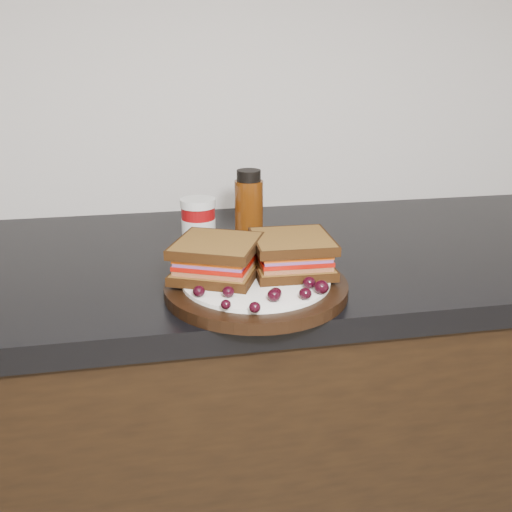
{
  "coord_description": "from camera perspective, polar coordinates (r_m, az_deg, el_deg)",
  "views": [
    {
      "loc": [
        -0.24,
        0.72,
        1.25
      ],
      "look_at": [
        -0.09,
        1.51,
        0.96
      ],
      "focal_mm": 40.0,
      "sensor_mm": 36.0,
      "label": 1
    }
  ],
  "objects": [
    {
      "name": "grape_5",
      "position": [
        0.8,
        1.98,
        -3.71
      ],
      "size": [
        0.02,
        0.02,
        0.02
      ],
      "primitive_type": "ellipsoid",
      "color": "black",
      "rests_on": "plate"
    },
    {
      "name": "grape_14",
      "position": [
        0.88,
        -5.13,
        -1.47
      ],
      "size": [
        0.02,
        0.02,
        0.02
      ],
      "primitive_type": "ellipsoid",
      "color": "black",
      "rests_on": "plate"
    },
    {
      "name": "grape_17",
      "position": [
        0.88,
        -4.21,
        -1.2
      ],
      "size": [
        0.02,
        0.02,
        0.02
      ],
      "primitive_type": "ellipsoid",
      "color": "black",
      "rests_on": "plate"
    },
    {
      "name": "grape_8",
      "position": [
        0.83,
        5.34,
        -2.66
      ],
      "size": [
        0.02,
        0.02,
        0.02
      ],
      "primitive_type": "ellipsoid",
      "color": "black",
      "rests_on": "plate"
    },
    {
      "name": "condiment_jar",
      "position": [
        1.06,
        -5.76,
        3.19
      ],
      "size": [
        0.08,
        0.08,
        0.1
      ],
      "primitive_type": "cylinder",
      "rotation": [
        0.0,
        0.0,
        -0.27
      ],
      "color": "maroon",
      "rests_on": "countertop"
    },
    {
      "name": "grape_4",
      "position": [
        0.79,
        1.82,
        -3.94
      ],
      "size": [
        0.02,
        0.02,
        0.02
      ],
      "primitive_type": "ellipsoid",
      "color": "black",
      "rests_on": "plate"
    },
    {
      "name": "grape_2",
      "position": [
        0.77,
        -3.03,
        -4.86
      ],
      "size": [
        0.01,
        0.01,
        0.01
      ],
      "primitive_type": "ellipsoid",
      "color": "black",
      "rests_on": "plate"
    },
    {
      "name": "oil_bottle",
      "position": [
        1.06,
        -0.72,
        4.7
      ],
      "size": [
        0.06,
        0.06,
        0.15
      ],
      "primitive_type": "cylinder",
      "rotation": [
        0.0,
        0.0,
        0.24
      ],
      "color": "#4C2207",
      "rests_on": "countertop"
    },
    {
      "name": "grape_12",
      "position": [
        0.91,
        2.41,
        -0.44
      ],
      "size": [
        0.02,
        0.02,
        0.02
      ],
      "primitive_type": "ellipsoid",
      "color": "black",
      "rests_on": "plate"
    },
    {
      "name": "grape_10",
      "position": [
        0.9,
        4.43,
        -0.81
      ],
      "size": [
        0.02,
        0.02,
        0.02
      ],
      "primitive_type": "ellipsoid",
      "color": "black",
      "rests_on": "plate"
    },
    {
      "name": "base_cabinets",
      "position": [
        1.3,
        2.35,
        -19.21
      ],
      "size": [
        3.96,
        0.58,
        0.86
      ],
      "primitive_type": "cube",
      "color": "black",
      "rests_on": "ground_plane"
    },
    {
      "name": "grape_1",
      "position": [
        0.8,
        -2.79,
        -3.6
      ],
      "size": [
        0.02,
        0.02,
        0.02
      ],
      "primitive_type": "ellipsoid",
      "color": "black",
      "rests_on": "plate"
    },
    {
      "name": "grape_18",
      "position": [
        0.85,
        -5.34,
        -2.02
      ],
      "size": [
        0.02,
        0.02,
        0.02
      ],
      "primitive_type": "ellipsoid",
      "color": "black",
      "rests_on": "plate"
    },
    {
      "name": "grape_15",
      "position": [
        0.85,
        -4.88,
        -2.31
      ],
      "size": [
        0.02,
        0.02,
        0.02
      ],
      "primitive_type": "ellipsoid",
      "color": "black",
      "rests_on": "plate"
    },
    {
      "name": "countertop",
      "position": [
        1.07,
        2.69,
        -0.29
      ],
      "size": [
        3.98,
        0.6,
        0.04
      ],
      "primitive_type": "cube",
      "color": "black",
      "rests_on": "base_cabinets"
    },
    {
      "name": "grape_11",
      "position": [
        0.9,
        2.93,
        -0.98
      ],
      "size": [
        0.02,
        0.02,
        0.01
      ],
      "primitive_type": "ellipsoid",
      "color": "black",
      "rests_on": "plate"
    },
    {
      "name": "grape_6",
      "position": [
        0.8,
        4.95,
        -3.77
      ],
      "size": [
        0.02,
        0.02,
        0.02
      ],
      "primitive_type": "ellipsoid",
      "color": "black",
      "rests_on": "plate"
    },
    {
      "name": "plate",
      "position": [
        0.87,
        0.0,
        -3.14
      ],
      "size": [
        0.28,
        0.28,
        0.02
      ],
      "primitive_type": "cylinder",
      "color": "black",
      "rests_on": "countertop"
    },
    {
      "name": "grape_13",
      "position": [
        0.91,
        -5.32,
        -0.81
      ],
      "size": [
        0.02,
        0.02,
        0.01
      ],
      "primitive_type": "ellipsoid",
      "color": "black",
      "rests_on": "plate"
    },
    {
      "name": "grape_7",
      "position": [
        0.82,
        6.56,
        -3.1
      ],
      "size": [
        0.02,
        0.02,
        0.02
      ],
      "primitive_type": "ellipsoid",
      "color": "black",
      "rests_on": "plate"
    },
    {
      "name": "grape_9",
      "position": [
        0.86,
        3.22,
        -1.9
      ],
      "size": [
        0.02,
        0.02,
        0.02
      ],
      "primitive_type": "ellipsoid",
      "color": "black",
      "rests_on": "plate"
    },
    {
      "name": "sandwich_left",
      "position": [
        0.87,
        -3.94,
        -0.24
      ],
      "size": [
        0.16,
        0.16,
        0.06
      ],
      "primitive_type": null,
      "rotation": [
        0.0,
        0.0,
        -0.42
      ],
      "color": "brown",
      "rests_on": "plate"
    },
    {
      "name": "sandwich_right",
      "position": [
        0.89,
        3.62,
        0.23
      ],
      "size": [
        0.12,
        0.12,
        0.06
      ],
      "primitive_type": null,
      "rotation": [
        0.0,
        0.0,
        -0.03
      ],
      "color": "brown",
      "rests_on": "plate"
    },
    {
      "name": "grape_16",
      "position": [
        0.9,
        -4.04,
        -0.76
      ],
      "size": [
        0.02,
        0.02,
        0.02
      ],
      "primitive_type": "ellipsoid",
      "color": "black",
      "rests_on": "plate"
    },
    {
      "name": "grape_0",
      "position": [
        0.81,
        -5.73,
        -3.53
      ],
      "size": [
        0.02,
        0.02,
        0.02
      ],
      "primitive_type": "ellipsoid",
      "color": "black",
      "rests_on": "plate"
    },
    {
      "name": "grape_3",
      "position": [
        0.76,
        -0.12,
        -5.15
      ],
      "size": [
        0.02,
        0.02,
        0.01
      ],
      "primitive_type": "ellipsoid",
      "color": "black",
      "rests_on": "plate"
    }
  ]
}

